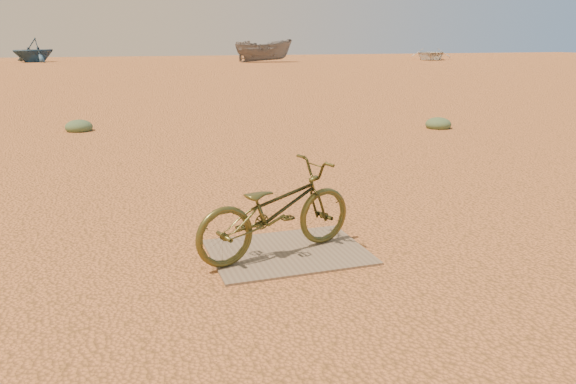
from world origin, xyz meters
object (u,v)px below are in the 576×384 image
object	(u,v)px
boat_far_left	(33,50)
boat_mid_right	(264,51)
plywood_board	(288,252)
bicycle	(276,210)
boat_far_right	(430,54)

from	to	relation	value
boat_far_left	boat_mid_right	bearing A→B (deg)	30.23
plywood_board	boat_mid_right	size ratio (longest dim) A/B	0.31
bicycle	boat_far_right	world-z (taller)	boat_far_right
bicycle	boat_far_right	distance (m)	49.56
bicycle	boat_mid_right	xyz separation A→B (m)	(11.74, 41.23, 0.47)
boat_far_left	boat_mid_right	world-z (taller)	boat_far_left
boat_far_right	boat_far_left	bearing A→B (deg)	-156.99
plywood_board	bicycle	xyz separation A→B (m)	(-0.13, -0.03, 0.44)
bicycle	boat_far_left	bearing A→B (deg)	-8.03
boat_far_left	boat_far_right	xyz separation A→B (m)	(33.90, -6.10, -0.46)
plywood_board	bicycle	size ratio (longest dim) A/B	0.89
boat_far_left	boat_far_right	world-z (taller)	boat_far_left
boat_far_left	plywood_board	bearing A→B (deg)	-33.44
plywood_board	boat_far_right	xyz separation A→B (m)	(27.43, 41.16, 0.52)
boat_far_left	boat_mid_right	distance (m)	19.08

